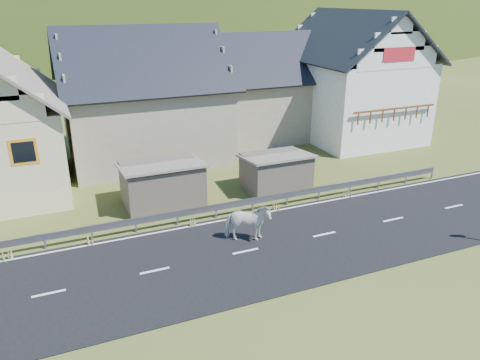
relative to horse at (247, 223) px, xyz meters
name	(u,v)px	position (x,y,z in m)	size (l,w,h in m)	color
ground	(246,252)	(-0.45, -0.86, -0.93)	(160.00, 160.00, 0.00)	#40451A
road	(246,252)	(-0.45, -0.86, -0.91)	(60.00, 7.00, 0.04)	black
lane_markings	(246,251)	(-0.45, -0.86, -0.88)	(60.00, 6.60, 0.01)	silver
guardrail	(216,208)	(-0.45, 2.82, -0.36)	(28.10, 0.09, 0.75)	#93969B
shed_left	(162,184)	(-2.45, 5.64, 0.17)	(4.30, 3.30, 2.40)	brown
shed_right	(276,172)	(4.05, 5.14, 0.07)	(3.80, 2.90, 2.20)	brown
house_stone_a	(142,89)	(-1.45, 14.14, 3.71)	(10.80, 9.80, 8.90)	gray
house_stone_b	(264,81)	(8.55, 16.14, 3.31)	(9.80, 8.80, 8.10)	gray
house_white	(352,71)	(14.55, 13.14, 4.14)	(8.80, 10.80, 9.70)	white
mountain	(75,80)	(4.55, 179.14, -20.93)	(440.00, 280.00, 260.00)	#1E350E
horse	(247,223)	(0.00, 0.00, 0.00)	(2.10, 0.96, 1.77)	silver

